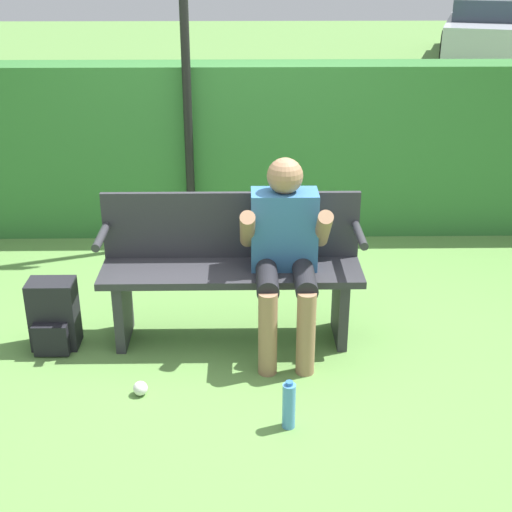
{
  "coord_description": "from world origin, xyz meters",
  "views": [
    {
      "loc": [
        0.08,
        -3.96,
        2.32
      ],
      "look_at": [
        0.15,
        -0.1,
        0.62
      ],
      "focal_mm": 50.0,
      "sensor_mm": 36.0,
      "label": 1
    }
  ],
  "objects_px": {
    "person_seated": "(285,246)",
    "water_bottle": "(289,405)",
    "park_bench": "(231,265)",
    "parked_car": "(488,28)",
    "backpack": "(54,316)",
    "signpost": "(186,58)"
  },
  "relations": [
    {
      "from": "park_bench",
      "to": "person_seated",
      "type": "distance_m",
      "value": 0.39
    },
    {
      "from": "park_bench",
      "to": "water_bottle",
      "type": "height_order",
      "value": "park_bench"
    },
    {
      "from": "person_seated",
      "to": "water_bottle",
      "type": "bearing_deg",
      "value": -91.12
    },
    {
      "from": "person_seated",
      "to": "backpack",
      "type": "height_order",
      "value": "person_seated"
    },
    {
      "from": "park_bench",
      "to": "water_bottle",
      "type": "relative_size",
      "value": 5.79
    },
    {
      "from": "water_bottle",
      "to": "parked_car",
      "type": "bearing_deg",
      "value": 68.66
    },
    {
      "from": "water_bottle",
      "to": "park_bench",
      "type": "bearing_deg",
      "value": 107.42
    },
    {
      "from": "park_bench",
      "to": "signpost",
      "type": "bearing_deg",
      "value": 102.97
    },
    {
      "from": "park_bench",
      "to": "person_seated",
      "type": "height_order",
      "value": "person_seated"
    },
    {
      "from": "park_bench",
      "to": "backpack",
      "type": "bearing_deg",
      "value": -172.77
    },
    {
      "from": "park_bench",
      "to": "person_seated",
      "type": "relative_size",
      "value": 1.36
    },
    {
      "from": "park_bench",
      "to": "person_seated",
      "type": "xyz_separation_m",
      "value": [
        0.32,
        -0.13,
        0.18
      ]
    },
    {
      "from": "park_bench",
      "to": "parked_car",
      "type": "xyz_separation_m",
      "value": [
        5.41,
        12.09,
        0.13
      ]
    },
    {
      "from": "water_bottle",
      "to": "parked_car",
      "type": "distance_m",
      "value": 14.03
    },
    {
      "from": "parked_car",
      "to": "backpack",
      "type": "bearing_deg",
      "value": 169.85
    },
    {
      "from": "backpack",
      "to": "water_bottle",
      "type": "bearing_deg",
      "value": -30.78
    },
    {
      "from": "person_seated",
      "to": "signpost",
      "type": "bearing_deg",
      "value": 111.99
    },
    {
      "from": "park_bench",
      "to": "signpost",
      "type": "distance_m",
      "value": 1.9
    },
    {
      "from": "backpack",
      "to": "signpost",
      "type": "bearing_deg",
      "value": 66.39
    },
    {
      "from": "water_bottle",
      "to": "signpost",
      "type": "distance_m",
      "value": 2.96
    },
    {
      "from": "person_seated",
      "to": "backpack",
      "type": "xyz_separation_m",
      "value": [
        -1.42,
        -0.01,
        -0.46
      ]
    },
    {
      "from": "person_seated",
      "to": "park_bench",
      "type": "bearing_deg",
      "value": 157.88
    }
  ]
}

